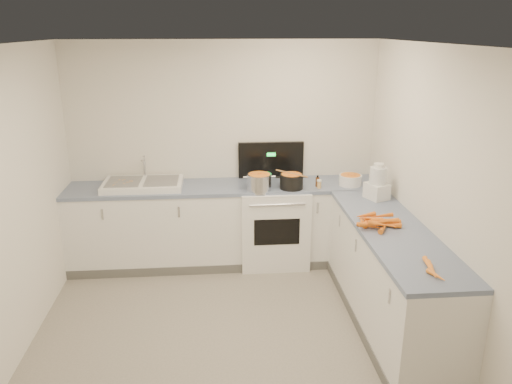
{
  "coord_description": "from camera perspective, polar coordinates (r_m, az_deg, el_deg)",
  "views": [
    {
      "loc": [
        -0.11,
        -3.63,
        2.63
      ],
      "look_at": [
        0.3,
        1.1,
        1.05
      ],
      "focal_mm": 35.0,
      "sensor_mm": 36.0,
      "label": 1
    }
  ],
  "objects": [
    {
      "name": "counter_back",
      "position": [
        5.75,
        -3.5,
        -3.69
      ],
      "size": [
        3.5,
        0.62,
        0.94
      ],
      "color": "white",
      "rests_on": "ground"
    },
    {
      "name": "wall_right",
      "position": [
        4.3,
        20.97,
        -1.55
      ],
      "size": [
        0.0,
        4.0,
        2.5
      ],
      "primitive_type": null,
      "rotation": [
        1.57,
        0.0,
        -1.57
      ],
      "color": "silver",
      "rests_on": "ground"
    },
    {
      "name": "peeled_carrots",
      "position": [
        3.86,
        19.45,
        -8.31
      ],
      "size": [
        0.1,
        0.36,
        0.04
      ],
      "color": "orange",
      "rests_on": "counter_right"
    },
    {
      "name": "extract_bottle",
      "position": [
        5.56,
        7.03,
        1.14
      ],
      "size": [
        0.04,
        0.04,
        0.1
      ],
      "primitive_type": "cylinder",
      "color": "#593319",
      "rests_on": "counter_back"
    },
    {
      "name": "spice_jar",
      "position": [
        5.51,
        7.23,
        0.83
      ],
      "size": [
        0.04,
        0.04,
        0.08
      ],
      "primitive_type": "cylinder",
      "color": "#E5B266",
      "rests_on": "counter_back"
    },
    {
      "name": "food_processor",
      "position": [
        5.25,
        13.69,
        0.93
      ],
      "size": [
        0.25,
        0.28,
        0.37
      ],
      "color": "white",
      "rests_on": "counter_right"
    },
    {
      "name": "ceiling",
      "position": [
        3.63,
        -3.37,
        16.36
      ],
      "size": [
        3.5,
        4.0,
        0.0
      ],
      "primitive_type": null,
      "rotation": [
        3.14,
        0.0,
        0.0
      ],
      "color": "silver",
      "rests_on": "ground"
    },
    {
      "name": "wooden_spoon",
      "position": [
        5.43,
        4.09,
        2.13
      ],
      "size": [
        0.31,
        0.31,
        0.02
      ],
      "primitive_type": "cylinder",
      "rotation": [
        1.57,
        0.0,
        0.78
      ],
      "color": "#AD7A47",
      "rests_on": "black_pot"
    },
    {
      "name": "peelings",
      "position": [
        5.63,
        -14.75,
        1.14
      ],
      "size": [
        0.22,
        0.22,
        0.01
      ],
      "color": "tan",
      "rests_on": "sink"
    },
    {
      "name": "carrot_pile",
      "position": [
        4.57,
        13.75,
        -3.33
      ],
      "size": [
        0.41,
        0.43,
        0.09
      ],
      "color": "orange",
      "rests_on": "counter_right"
    },
    {
      "name": "stove",
      "position": [
        5.77,
        1.98,
        -3.54
      ],
      "size": [
        0.76,
        0.65,
        1.36
      ],
      "color": "white",
      "rests_on": "ground"
    },
    {
      "name": "floor",
      "position": [
        4.48,
        -2.75,
        -17.54
      ],
      "size": [
        3.5,
        4.0,
        0.0
      ],
      "primitive_type": null,
      "color": "gray",
      "rests_on": "ground"
    },
    {
      "name": "counter_right",
      "position": [
        4.74,
        15.04,
        -9.35
      ],
      "size": [
        0.62,
        2.2,
        0.94
      ],
      "color": "white",
      "rests_on": "ground"
    },
    {
      "name": "wall_back",
      "position": [
        5.79,
        -3.73,
        4.6
      ],
      "size": [
        3.5,
        0.0,
        2.5
      ],
      "primitive_type": null,
      "rotation": [
        1.57,
        0.0,
        0.0
      ],
      "color": "silver",
      "rests_on": "ground"
    },
    {
      "name": "mixing_bowl",
      "position": [
        5.67,
        10.72,
        1.36
      ],
      "size": [
        0.32,
        0.32,
        0.12
      ],
      "primitive_type": "cylinder",
      "rotation": [
        0.0,
        0.0,
        -0.32
      ],
      "color": "white",
      "rests_on": "counter_back"
    },
    {
      "name": "sink",
      "position": [
        5.63,
        -12.79,
        0.89
      ],
      "size": [
        0.86,
        0.52,
        0.31
      ],
      "color": "white",
      "rests_on": "counter_back"
    },
    {
      "name": "steel_pot",
      "position": [
        5.4,
        0.37,
        1.06
      ],
      "size": [
        0.35,
        0.35,
        0.2
      ],
      "primitive_type": "cylinder",
      "rotation": [
        0.0,
        0.0,
        -0.41
      ],
      "color": "silver",
      "rests_on": "stove"
    },
    {
      "name": "black_pot",
      "position": [
        5.46,
        4.07,
        1.12
      ],
      "size": [
        0.33,
        0.33,
        0.18
      ],
      "primitive_type": "cylinder",
      "rotation": [
        0.0,
        0.0,
        0.41
      ],
      "color": "black",
      "rests_on": "stove"
    }
  ]
}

